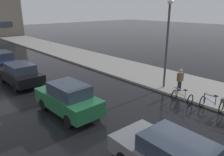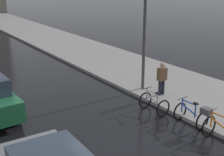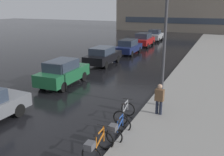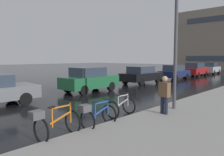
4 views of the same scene
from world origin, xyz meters
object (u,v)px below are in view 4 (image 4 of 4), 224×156
object	(u,v)px
pedestrian	(164,94)
car_silver	(210,68)
car_black	(142,75)
car_red	(195,69)
bicycle_third	(121,107)
car_navy	(174,72)
car_green	(90,80)
bicycle_second	(96,114)
bicycle_nearest	(53,123)
streetlamp	(176,28)

from	to	relation	value
pedestrian	car_silver	bearing A→B (deg)	105.03
car_black	car_red	xyz separation A→B (m)	(0.27, 11.38, 0.05)
bicycle_third	car_navy	bearing A→B (deg)	109.71
bicycle_third	car_green	distance (m)	6.57
bicycle_second	pedestrian	size ratio (longest dim) A/B	0.84
bicycle_third	car_silver	xyz separation A→B (m)	(-5.51, 26.51, 0.44)
bicycle_nearest	car_silver	distance (m)	30.29
car_black	bicycle_second	bearing A→B (deg)	-61.51
car_black	car_silver	xyz separation A→B (m)	(0.31, 16.82, 0.02)
car_navy	streetlamp	size ratio (longest dim) A/B	0.71
car_black	streetlamp	distance (m)	10.69
car_navy	car_silver	world-z (taller)	car_silver
car_silver	car_navy	bearing A→B (deg)	-89.78
car_black	car_silver	distance (m)	16.82
bicycle_third	car_green	size ratio (longest dim) A/B	0.27
bicycle_second	streetlamp	bearing A→B (deg)	78.21
bicycle_third	car_navy	distance (m)	16.20
bicycle_nearest	streetlamp	world-z (taller)	streetlamp
car_red	pedestrian	world-z (taller)	car_red
bicycle_nearest	pedestrian	size ratio (longest dim) A/B	0.88
car_silver	bicycle_second	bearing A→B (deg)	-78.22
bicycle_third	car_silver	bearing A→B (deg)	101.73
car_navy	car_red	xyz separation A→B (m)	(-0.09, 5.83, 0.05)
car_black	car_red	size ratio (longest dim) A/B	1.01
car_black	car_red	world-z (taller)	car_red
bicycle_second	streetlamp	size ratio (longest dim) A/B	0.23
pedestrian	car_black	bearing A→B (deg)	129.53
bicycle_third	pedestrian	xyz separation A→B (m)	(1.34, 1.02, 0.53)
bicycle_third	car_navy	xyz separation A→B (m)	(-5.46, 15.25, 0.42)
car_silver	streetlamp	xyz separation A→B (m)	(6.70, -24.39, 2.76)
bicycle_second	car_red	world-z (taller)	car_red
car_black	car_red	distance (m)	11.38
car_green	car_red	size ratio (longest dim) A/B	0.96
car_green	car_navy	size ratio (longest dim) A/B	0.98
car_silver	car_green	bearing A→B (deg)	-90.36
bicycle_nearest	car_silver	bearing A→B (deg)	100.94
bicycle_third	car_green	world-z (taller)	car_green
bicycle_nearest	car_silver	world-z (taller)	car_silver
bicycle_second	car_red	size ratio (longest dim) A/B	0.32
pedestrian	bicycle_nearest	bearing A→B (deg)	-104.60
car_silver	pedestrian	size ratio (longest dim) A/B	2.39
bicycle_second	bicycle_third	xyz separation A→B (m)	(-0.39, 1.74, -0.10)
car_navy	car_silver	bearing A→B (deg)	90.22
car_black	car_silver	size ratio (longest dim) A/B	1.13
car_navy	pedestrian	distance (m)	15.77
car_navy	car_red	world-z (taller)	car_red
bicycle_nearest	car_navy	size ratio (longest dim) A/B	0.34
bicycle_second	car_silver	distance (m)	28.86
car_red	pedestrian	size ratio (longest dim) A/B	2.66
car_green	streetlamp	distance (m)	7.46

